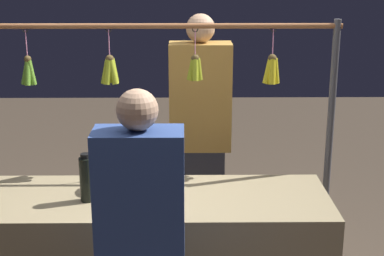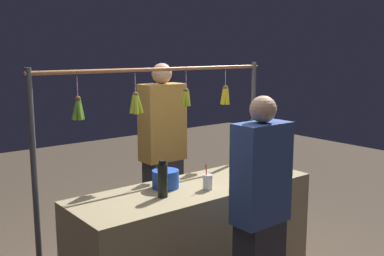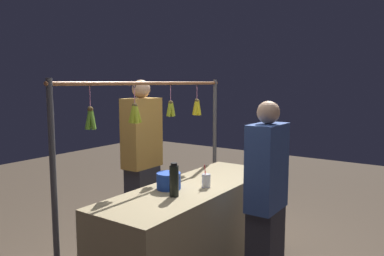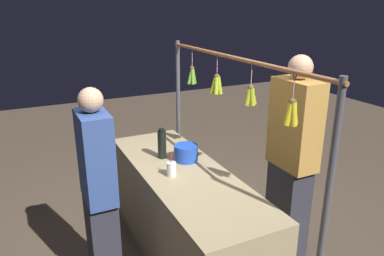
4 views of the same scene
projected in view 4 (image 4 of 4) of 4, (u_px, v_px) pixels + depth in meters
The scene contains 7 objects.
market_counter at pixel (184, 216), 3.14m from camera, with size 2.01×0.67×0.84m, color tan.
display_rack at pixel (232, 121), 3.05m from camera, with size 2.26×0.12×1.78m.
water_bottle at pixel (162, 144), 3.23m from camera, with size 0.07×0.07×0.27m.
blue_bucket at pixel (186, 153), 3.20m from camera, with size 0.21×0.21×0.14m, color blue.
drink_cup at pixel (171, 169), 2.91m from camera, with size 0.08×0.08×0.20m.
vendor_person at pixel (292, 162), 3.10m from camera, with size 0.42×0.23×1.78m.
customer_person at pixel (99, 195), 2.73m from camera, with size 0.38×0.21×1.61m.
Camera 4 is at (-2.49, 1.13, 2.15)m, focal length 34.36 mm.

